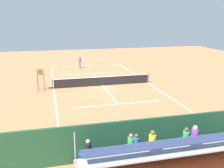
{
  "coord_description": "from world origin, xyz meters",
  "views": [
    {
      "loc": [
        5.37,
        25.46,
        7.08
      ],
      "look_at": [
        0.0,
        4.0,
        1.2
      ],
      "focal_mm": 41.34,
      "sensor_mm": 36.0,
      "label": 1
    }
  ],
  "objects": [
    {
      "name": "tennis_net",
      "position": [
        0.0,
        0.0,
        0.5
      ],
      "size": [
        10.3,
        0.1,
        1.07
      ],
      "color": "black",
      "rests_on": "ground"
    },
    {
      "name": "court_line_markings",
      "position": [
        0.0,
        -0.04,
        0.0
      ],
      "size": [
        10.1,
        22.2,
        0.01
      ],
      "color": "white",
      "rests_on": "ground"
    },
    {
      "name": "equipment_bag",
      "position": [
        -0.71,
        13.4,
        0.18
      ],
      "size": [
        0.9,
        0.36,
        0.36
      ],
      "primitive_type": "cube",
      "color": "#B22D2D",
      "rests_on": "ground"
    },
    {
      "name": "courtside_bench",
      "position": [
        -2.5,
        13.27,
        0.56
      ],
      "size": [
        1.8,
        0.4,
        0.93
      ],
      "color": "#33383D",
      "rests_on": "ground"
    },
    {
      "name": "bleacher_stand",
      "position": [
        0.07,
        15.36,
        0.94
      ],
      "size": [
        9.06,
        2.4,
        2.48
      ],
      "color": "#9EA0A5",
      "rests_on": "ground"
    },
    {
      "name": "umpire_chair",
      "position": [
        6.2,
        0.29,
        1.31
      ],
      "size": [
        0.67,
        0.67,
        2.14
      ],
      "color": "brown",
      "rests_on": "ground"
    },
    {
      "name": "ground_plane",
      "position": [
        0.0,
        0.0,
        0.0
      ],
      "size": [
        60.0,
        60.0,
        0.0
      ],
      "primitive_type": "plane",
      "color": "#CC7047"
    },
    {
      "name": "tennis_ball_far",
      "position": [
        1.74,
        -5.97,
        0.03
      ],
      "size": [
        0.07,
        0.07,
        0.07
      ],
      "primitive_type": "sphere",
      "color": "#CCDB33",
      "rests_on": "ground"
    },
    {
      "name": "tennis_racket",
      "position": [
        1.8,
        -9.72,
        0.01
      ],
      "size": [
        0.49,
        0.54,
        0.03
      ],
      "color": "black",
      "rests_on": "ground"
    },
    {
      "name": "backdrop_wall",
      "position": [
        0.0,
        14.0,
        1.0
      ],
      "size": [
        18.0,
        0.16,
        2.0
      ],
      "primitive_type": "cube",
      "color": "#1E4C2D",
      "rests_on": "ground"
    },
    {
      "name": "tennis_player",
      "position": [
        1.12,
        -9.93,
        1.02
      ],
      "size": [
        0.42,
        0.55,
        1.93
      ],
      "color": "navy",
      "rests_on": "ground"
    },
    {
      "name": "tennis_ball_near",
      "position": [
        1.72,
        -6.91,
        0.03
      ],
      "size": [
        0.07,
        0.07,
        0.07
      ],
      "primitive_type": "sphere",
      "color": "#CCDB33",
      "rests_on": "ground"
    }
  ]
}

